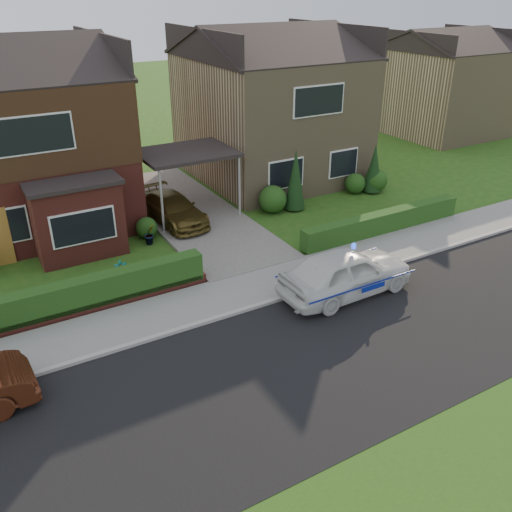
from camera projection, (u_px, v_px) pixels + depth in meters
ground at (352, 348)px, 14.77m from camera, size 120.00×120.00×0.00m
road at (352, 348)px, 14.77m from camera, size 60.00×6.00×0.02m
kerb at (291, 296)px, 17.10m from camera, size 60.00×0.16×0.12m
sidewalk at (274, 282)px, 17.92m from camera, size 60.00×2.00×0.10m
grass_verge at (510, 477)px, 10.91m from camera, size 60.00×4.00×0.01m
driveway at (190, 213)px, 23.25m from camera, size 3.80×12.00×0.12m
house_left at (19, 128)px, 21.22m from camera, size 7.50×9.53×7.25m
house_right at (270, 102)px, 26.52m from camera, size 7.50×8.06×7.25m
carport_link at (187, 154)px, 22.04m from camera, size 3.80×3.00×2.77m
dwarf_wall at (88, 308)px, 16.21m from camera, size 7.70×0.25×0.36m
hedge_left at (87, 311)px, 16.40m from camera, size 7.50×0.55×0.90m
hedge_right at (381, 233)px, 21.49m from camera, size 7.50×0.55×0.80m
shrub_left_mid at (107, 233)px, 19.88m from camera, size 1.32×1.32×1.32m
shrub_left_near at (147, 228)px, 20.93m from camera, size 0.84×0.84×0.84m
shrub_right_near at (273, 199)px, 23.19m from camera, size 1.20×1.20×1.20m
shrub_right_mid at (355, 183)px, 25.37m from camera, size 0.96×0.96×0.96m
shrub_right_far at (376, 181)px, 25.56m from camera, size 1.08×1.08×1.08m
conifer_a at (295, 181)px, 23.16m from camera, size 0.90×0.90×2.60m
conifer_b at (374, 170)px, 25.21m from camera, size 0.90×0.90×2.20m
neighbour_right at (442, 92)px, 34.87m from camera, size 6.50×7.00×5.20m
police_car at (346, 273)px, 17.00m from camera, size 4.10×4.49×1.68m
driveway_car at (173, 209)px, 21.98m from camera, size 2.00×4.06×1.14m
potted_plant_a at (122, 273)px, 17.64m from camera, size 0.47×0.33×0.85m
potted_plant_b at (150, 235)px, 20.44m from camera, size 0.55×0.52×0.79m
potted_plant_c at (181, 266)px, 18.11m from camera, size 0.55×0.55×0.82m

